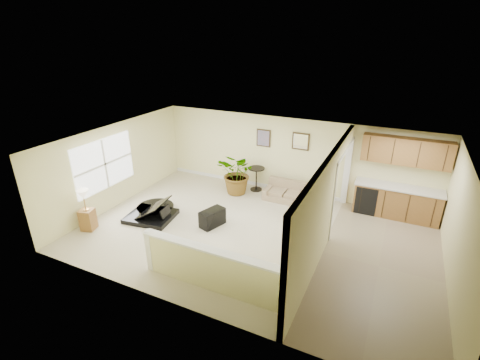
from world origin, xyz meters
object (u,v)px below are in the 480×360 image
at_px(accent_table, 256,176).
at_px(lamp_stand, 87,213).
at_px(piano_bench, 212,218).
at_px(palm_plant, 238,174).
at_px(loveseat, 286,191).
at_px(small_plant, 315,197).
at_px(piano, 151,201).

relative_size(accent_table, lamp_stand, 0.69).
xyz_separation_m(piano_bench, palm_plant, (-0.26, 2.19, 0.46)).
distance_m(piano_bench, loveseat, 2.78).
bearing_deg(loveseat, lamp_stand, -136.12).
distance_m(accent_table, palm_plant, 0.69).
relative_size(accent_table, small_plant, 1.53).
height_order(palm_plant, small_plant, palm_plant).
xyz_separation_m(palm_plant, small_plant, (2.48, 0.38, -0.47)).
bearing_deg(palm_plant, small_plant, 8.69).
bearing_deg(small_plant, accent_table, 176.61).
xyz_separation_m(piano_bench, small_plant, (2.22, 2.57, -0.02)).
bearing_deg(piano_bench, accent_table, 86.42).
bearing_deg(loveseat, palm_plant, -170.32).
distance_m(loveseat, lamp_stand, 5.89).
relative_size(piano_bench, palm_plant, 0.49).
bearing_deg(piano_bench, piano, -170.73).
height_order(piano, piano_bench, piano).
xyz_separation_m(piano, accent_table, (2.00, 2.99, 0.01)).
bearing_deg(piano_bench, loveseat, 61.88).
relative_size(loveseat, lamp_stand, 1.15).
xyz_separation_m(accent_table, lamp_stand, (-3.11, -4.30, -0.02)).
bearing_deg(lamp_stand, piano_bench, 28.75).
bearing_deg(small_plant, lamp_stand, -140.99).
xyz_separation_m(piano_bench, accent_table, (0.17, 2.69, 0.28)).
xyz_separation_m(small_plant, lamp_stand, (-5.16, -4.18, 0.27)).
xyz_separation_m(loveseat, small_plant, (0.91, 0.12, -0.07)).
distance_m(piano_bench, lamp_stand, 3.36).
distance_m(palm_plant, lamp_stand, 4.65).
distance_m(small_plant, lamp_stand, 6.65).
height_order(small_plant, lamp_stand, lamp_stand).
distance_m(piano, palm_plant, 2.95).
xyz_separation_m(piano_bench, lamp_stand, (-2.94, -1.61, 0.26)).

